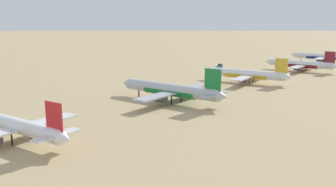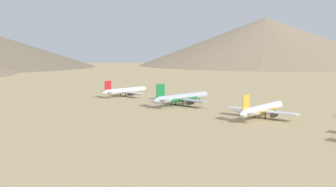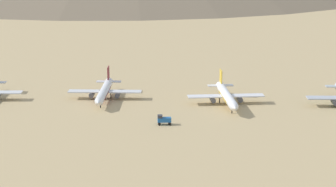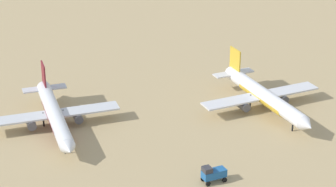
# 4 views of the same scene
# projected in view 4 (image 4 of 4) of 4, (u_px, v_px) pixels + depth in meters

# --- Properties ---
(ground_plane) EXTENTS (1800.00, 1800.00, 0.00)m
(ground_plane) POSITION_uv_depth(u_px,v_px,m) (257.00, 109.00, 174.49)
(ground_plane) COLOR tan
(parked_jet_1) EXTENTS (40.47, 32.87, 11.67)m
(parked_jet_1) POSITION_uv_depth(u_px,v_px,m) (54.00, 114.00, 162.87)
(parked_jet_1) COLOR silver
(parked_jet_1) RESTS_ON ground
(parked_jet_2) EXTENTS (41.00, 33.53, 11.86)m
(parked_jet_2) POSITION_uv_depth(u_px,v_px,m) (263.00, 96.00, 172.86)
(parked_jet_2) COLOR white
(parked_jet_2) RESTS_ON ground
(service_truck) EXTENTS (3.46, 5.51, 3.90)m
(service_truck) POSITION_uv_depth(u_px,v_px,m) (213.00, 173.00, 140.67)
(service_truck) COLOR #1E5999
(service_truck) RESTS_ON ground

